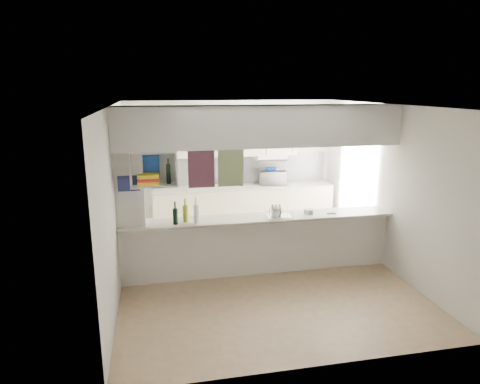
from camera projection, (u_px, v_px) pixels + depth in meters
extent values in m
plane|color=#8E7352|center=(259.00, 272.00, 6.77)|extent=(4.80, 4.80, 0.00)
plane|color=white|center=(260.00, 105.00, 6.15)|extent=(4.80, 4.80, 0.00)
plane|color=silver|center=(231.00, 165.00, 8.74)|extent=(4.20, 0.00, 4.20)
plane|color=silver|center=(116.00, 200.00, 6.05)|extent=(0.00, 4.80, 4.80)
plane|color=silver|center=(386.00, 186.00, 6.86)|extent=(0.00, 4.80, 4.80)
cube|color=silver|center=(259.00, 246.00, 6.66)|extent=(4.20, 0.15, 0.88)
cube|color=#B3AB9D|center=(259.00, 218.00, 6.55)|extent=(4.20, 0.50, 0.04)
cube|color=white|center=(260.00, 126.00, 6.22)|extent=(4.20, 0.50, 0.60)
cube|color=silver|center=(130.00, 199.00, 6.09)|extent=(0.40, 0.18, 2.60)
cube|color=#191E4C|center=(129.00, 183.00, 5.94)|extent=(0.30, 0.01, 0.22)
cube|color=white|center=(130.00, 199.00, 5.99)|extent=(0.30, 0.01, 0.24)
cube|color=black|center=(201.00, 167.00, 6.41)|extent=(0.40, 0.02, 0.62)
cube|color=#175468|center=(231.00, 166.00, 6.50)|extent=(0.40, 0.02, 0.62)
cube|color=white|center=(155.00, 185.00, 6.01)|extent=(0.65, 0.35, 0.02)
cube|color=white|center=(153.00, 152.00, 5.90)|extent=(0.65, 0.35, 0.02)
cube|color=white|center=(154.00, 166.00, 6.11)|extent=(0.65, 0.02, 0.50)
cube|color=white|center=(131.00, 169.00, 5.89)|extent=(0.02, 0.35, 0.50)
cube|color=white|center=(176.00, 168.00, 6.01)|extent=(0.02, 0.35, 0.50)
cube|color=yellow|center=(149.00, 183.00, 5.99)|extent=(0.30, 0.24, 0.05)
cube|color=red|center=(148.00, 179.00, 5.97)|extent=(0.28, 0.22, 0.05)
cube|color=yellow|center=(148.00, 176.00, 5.96)|extent=(0.30, 0.24, 0.05)
cube|color=navy|center=(150.00, 167.00, 6.06)|extent=(0.26, 0.02, 0.34)
cylinder|color=black|center=(168.00, 174.00, 6.01)|extent=(0.06, 0.06, 0.28)
cube|color=#ECE7C8|center=(244.00, 208.00, 8.70)|extent=(3.60, 0.60, 0.90)
cube|color=#B3AB9D|center=(244.00, 187.00, 8.59)|extent=(3.60, 0.63, 0.03)
cube|color=silver|center=(241.00, 169.00, 8.78)|extent=(3.60, 0.03, 0.60)
cube|color=#ECE7C8|center=(233.00, 138.00, 8.44)|extent=(2.62, 0.34, 0.72)
cube|color=white|center=(270.00, 157.00, 8.61)|extent=(0.60, 0.46, 0.12)
cube|color=silver|center=(273.00, 161.00, 8.40)|extent=(0.60, 0.02, 0.05)
imported|color=white|center=(273.00, 177.00, 8.70)|extent=(0.56, 0.41, 0.29)
imported|color=navy|center=(271.00, 169.00, 8.62)|extent=(0.25, 0.25, 0.06)
cube|color=silver|center=(279.00, 216.00, 6.57)|extent=(0.39, 0.30, 0.01)
cylinder|color=white|center=(273.00, 210.00, 6.53)|extent=(0.02, 0.19, 0.19)
cylinder|color=white|center=(276.00, 210.00, 6.54)|extent=(0.02, 0.19, 0.19)
cylinder|color=white|center=(280.00, 209.00, 6.55)|extent=(0.02, 0.19, 0.19)
imported|color=white|center=(276.00, 213.00, 6.50)|extent=(0.17, 0.17, 0.10)
cylinder|color=black|center=(175.00, 216.00, 6.17)|extent=(0.07, 0.07, 0.23)
cylinder|color=black|center=(175.00, 205.00, 6.13)|extent=(0.03, 0.03, 0.11)
cylinder|color=olive|center=(185.00, 214.00, 6.27)|extent=(0.07, 0.07, 0.25)
cylinder|color=olive|center=(185.00, 202.00, 6.23)|extent=(0.03, 0.03, 0.11)
cylinder|color=silver|center=(196.00, 214.00, 6.22)|extent=(0.07, 0.07, 0.27)
cylinder|color=silver|center=(196.00, 202.00, 6.18)|extent=(0.03, 0.03, 0.11)
cylinder|color=silver|center=(309.00, 211.00, 6.69)|extent=(0.16, 0.16, 0.08)
cube|color=black|center=(331.00, 213.00, 6.70)|extent=(0.14, 0.07, 0.01)
cylinder|color=black|center=(241.00, 182.00, 8.61)|extent=(0.10, 0.10, 0.14)
cube|color=#52351C|center=(228.00, 181.00, 8.58)|extent=(0.10, 0.08, 0.19)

